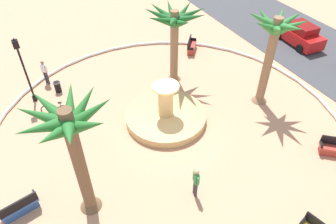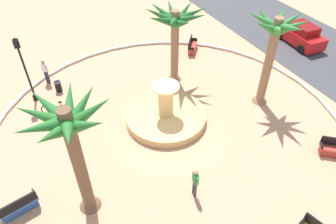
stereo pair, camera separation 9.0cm
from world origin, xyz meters
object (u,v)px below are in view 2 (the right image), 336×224
(trash_bin, at_px, (58,86))
(person_cyclist_photo, at_px, (195,181))
(palm_tree_near_fountain, at_px, (175,27))
(palm_tree_mid_plaza, at_px, (274,40))
(parked_car_leftmost, at_px, (300,35))
(bench_north, at_px, (336,150))
(fountain, at_px, (166,115))
(palm_tree_by_curb, at_px, (70,136))
(bicycle_red_frame, at_px, (56,109))
(person_cyclist_helmet, at_px, (45,71))
(bench_southeast, at_px, (19,207))
(lamppost, at_px, (24,65))
(bench_west, at_px, (192,47))

(trash_bin, bearing_deg, person_cyclist_photo, 19.66)
(palm_tree_near_fountain, relative_size, person_cyclist_photo, 2.97)
(trash_bin, bearing_deg, palm_tree_mid_plaza, 58.67)
(trash_bin, bearing_deg, parked_car_leftmost, 83.14)
(bench_north, relative_size, person_cyclist_photo, 0.91)
(fountain, height_order, palm_tree_by_curb, palm_tree_by_curb)
(palm_tree_by_curb, relative_size, parked_car_leftmost, 1.42)
(palm_tree_mid_plaza, xyz_separation_m, parked_car_leftmost, (-4.39, 7.41, -3.36))
(bicycle_red_frame, bearing_deg, person_cyclist_photo, 27.65)
(palm_tree_mid_plaza, distance_m, person_cyclist_helmet, 14.08)
(bench_southeast, xyz_separation_m, parked_car_leftmost, (-5.82, 21.57, 0.43))
(person_cyclist_helmet, bearing_deg, trash_bin, 19.04)
(palm_tree_near_fountain, height_order, palm_tree_by_curb, palm_tree_by_curb)
(palm_tree_by_curb, xyz_separation_m, bench_southeast, (-1.05, -2.73, -4.01))
(bench_southeast, distance_m, parked_car_leftmost, 22.34)
(lamppost, xyz_separation_m, trash_bin, (-0.23, 1.50, -2.10))
(person_cyclist_photo, bearing_deg, parked_car_leftmost, 120.25)
(palm_tree_mid_plaza, relative_size, bench_north, 3.67)
(fountain, relative_size, person_cyclist_photo, 2.70)
(bench_southeast, relative_size, person_cyclist_helmet, 0.98)
(person_cyclist_photo, bearing_deg, person_cyclist_helmet, -160.41)
(trash_bin, bearing_deg, palm_tree_near_fountain, 73.63)
(bench_southeast, bearing_deg, fountain, 106.86)
(trash_bin, distance_m, parked_car_leftmost, 18.37)
(lamppost, height_order, parked_car_leftmost, lamppost)
(palm_tree_near_fountain, xyz_separation_m, trash_bin, (-2.12, -7.21, -3.40))
(palm_tree_by_curb, relative_size, bench_west, 3.72)
(fountain, relative_size, bench_west, 2.93)
(palm_tree_by_curb, distance_m, parked_car_leftmost, 20.36)
(person_cyclist_helmet, xyz_separation_m, person_cyclist_photo, (11.87, 4.22, -0.00))
(trash_bin, bearing_deg, lamppost, -81.37)
(bench_west, height_order, parked_car_leftmost, parked_car_leftmost)
(fountain, relative_size, palm_tree_by_curb, 0.79)
(bicycle_red_frame, relative_size, person_cyclist_helmet, 0.93)
(palm_tree_by_curb, height_order, palm_tree_mid_plaza, palm_tree_by_curb)
(trash_bin, xyz_separation_m, parked_car_leftmost, (2.19, 18.24, 0.39))
(palm_tree_by_curb, xyz_separation_m, palm_tree_mid_plaza, (-2.48, 11.42, -0.22))
(palm_tree_mid_plaza, xyz_separation_m, trash_bin, (-6.59, -10.82, -3.75))
(bench_southeast, relative_size, parked_car_leftmost, 0.41)
(bench_west, bearing_deg, bench_north, 5.63)
(fountain, distance_m, bicycle_red_frame, 6.39)
(bench_west, bearing_deg, bench_southeast, -57.52)
(bicycle_red_frame, distance_m, person_cyclist_photo, 9.46)
(lamppost, height_order, person_cyclist_photo, lamppost)
(person_cyclist_helmet, bearing_deg, person_cyclist_photo, 19.59)
(bicycle_red_frame, bearing_deg, person_cyclist_helmet, 177.40)
(bench_west, bearing_deg, parked_car_leftmost, 71.17)
(bench_north, height_order, parked_car_leftmost, parked_car_leftmost)
(palm_tree_mid_plaza, height_order, bench_west, palm_tree_mid_plaza)
(fountain, xyz_separation_m, bicycle_red_frame, (-3.27, -5.49, 0.05))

